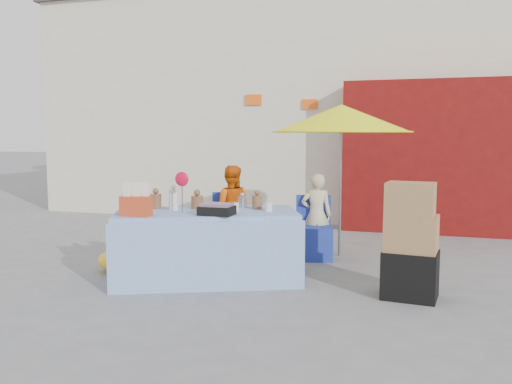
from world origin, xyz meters
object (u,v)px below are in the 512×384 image
(vendor_beige, at_px, (316,215))
(box_stack, at_px, (411,245))
(market_table, at_px, (206,245))
(chair_right, at_px, (314,240))
(vendor_orange, at_px, (231,208))
(chair_left, at_px, (228,235))
(umbrella, at_px, (341,119))

(vendor_beige, xyz_separation_m, box_stack, (1.29, -1.61, -0.03))
(market_table, xyz_separation_m, chair_right, (0.97, 1.46, -0.16))
(vendor_beige, distance_m, box_stack, 2.06)
(chair_right, bearing_deg, box_stack, -62.95)
(vendor_orange, bearing_deg, box_stack, 133.42)
(chair_left, xyz_separation_m, chair_right, (1.25, 0.00, 0.00))
(umbrella, xyz_separation_m, box_stack, (0.99, -1.76, -1.34))
(market_table, height_order, vendor_beige, market_table)
(vendor_beige, height_order, box_stack, box_stack)
(market_table, xyz_separation_m, umbrella, (1.28, 1.74, 1.48))
(chair_left, distance_m, box_stack, 2.95)
(chair_right, xyz_separation_m, vendor_beige, (0.00, 0.13, 0.32))
(box_stack, bearing_deg, market_table, 179.63)
(vendor_orange, distance_m, box_stack, 3.01)
(market_table, bearing_deg, chair_right, 33.12)
(chair_left, bearing_deg, market_table, -93.42)
(vendor_orange, xyz_separation_m, umbrella, (1.55, 0.15, 1.27))
(chair_right, xyz_separation_m, umbrella, (0.30, 0.28, 1.64))
(vendor_orange, relative_size, vendor_beige, 1.07)
(market_table, bearing_deg, vendor_beige, 35.31)
(chair_left, distance_m, vendor_beige, 1.30)
(market_table, relative_size, umbrella, 1.11)
(chair_left, xyz_separation_m, umbrella, (1.55, 0.28, 1.64))
(chair_right, bearing_deg, vendor_orange, 159.59)
(chair_right, xyz_separation_m, vendor_orange, (-1.25, 0.13, 0.37))
(umbrella, bearing_deg, vendor_orange, -174.47)
(umbrella, relative_size, box_stack, 1.74)
(vendor_beige, relative_size, umbrella, 0.55)
(chair_left, relative_size, vendor_orange, 0.68)
(vendor_beige, bearing_deg, market_table, 44.30)
(chair_left, relative_size, umbrella, 0.41)
(chair_left, xyz_separation_m, vendor_beige, (1.25, 0.13, 0.32))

